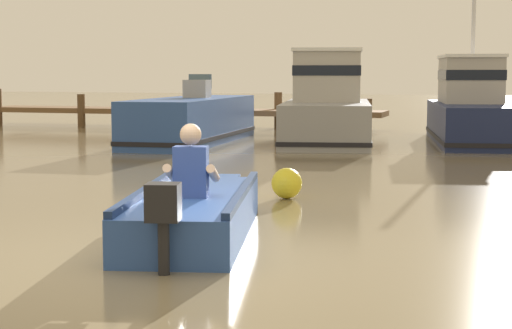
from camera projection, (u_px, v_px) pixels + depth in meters
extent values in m
plane|color=#7A6B4C|center=(170.00, 256.00, 7.78)|extent=(120.00, 120.00, 0.00)
cube|color=brown|center=(179.00, 111.00, 25.97)|extent=(12.86, 1.50, 0.16)
cylinder|color=brown|center=(81.00, 111.00, 26.19)|extent=(0.24, 0.24, 1.04)
cylinder|color=brown|center=(187.00, 109.00, 26.64)|extent=(0.24, 0.24, 1.09)
cylinder|color=brown|center=(278.00, 110.00, 25.75)|extent=(0.24, 0.24, 1.11)
cylinder|color=brown|center=(368.00, 116.00, 23.55)|extent=(0.24, 0.24, 0.98)
cube|color=#2D519E|center=(194.00, 216.00, 8.66)|extent=(1.75, 3.27, 0.44)
cube|color=#2D519E|center=(215.00, 192.00, 10.38)|extent=(0.68, 0.52, 0.42)
cube|color=navy|center=(145.00, 192.00, 8.68)|extent=(0.74, 2.98, 0.08)
cube|color=navy|center=(242.00, 193.00, 8.60)|extent=(0.74, 2.98, 0.08)
cube|color=#3C62B2|center=(192.00, 200.00, 8.54)|extent=(1.05, 0.49, 0.06)
cylinder|color=black|center=(164.00, 243.00, 7.02)|extent=(0.12, 0.12, 0.54)
cube|color=black|center=(163.00, 202.00, 6.98)|extent=(0.33, 0.30, 0.32)
cube|color=#334C99|center=(191.00, 172.00, 8.46)|extent=(0.38, 0.29, 0.52)
sphere|color=beige|center=(191.00, 134.00, 8.42)|extent=(0.22, 0.22, 0.22)
cylinder|color=beige|center=(170.00, 173.00, 8.53)|extent=(0.18, 0.43, 0.23)
cylinder|color=beige|center=(213.00, 173.00, 8.50)|extent=(0.18, 0.43, 0.23)
cube|color=#2D519E|center=(192.00, 120.00, 20.39)|extent=(2.05, 5.93, 1.09)
cube|color=black|center=(192.00, 135.00, 20.43)|extent=(2.09, 5.97, 0.10)
cube|color=#B2ADA3|center=(197.00, 89.00, 20.73)|extent=(0.62, 0.54, 0.44)
cube|color=slate|center=(200.00, 81.00, 20.97)|extent=(0.59, 0.08, 0.36)
cube|color=gray|center=(327.00, 123.00, 20.27)|extent=(2.96, 5.40, 1.00)
cube|color=black|center=(327.00, 136.00, 20.30)|extent=(3.01, 5.45, 0.10)
cube|color=#B2ADA3|center=(328.00, 77.00, 20.60)|extent=(1.96, 2.41, 1.21)
cube|color=black|center=(328.00, 71.00, 20.58)|extent=(2.00, 2.44, 0.24)
cube|color=white|center=(328.00, 50.00, 20.53)|extent=(2.06, 2.53, 0.08)
cube|color=#19234C|center=(471.00, 123.00, 20.37)|extent=(2.66, 5.85, 0.96)
cube|color=black|center=(471.00, 136.00, 20.41)|extent=(2.71, 5.90, 0.10)
cube|color=#B2ADA3|center=(470.00, 80.00, 20.76)|extent=(1.74, 2.56, 1.10)
cube|color=black|center=(470.00, 75.00, 20.75)|extent=(1.77, 2.60, 0.24)
cube|color=white|center=(471.00, 56.00, 20.70)|extent=(1.82, 2.69, 0.08)
cylinder|color=silver|center=(473.00, 51.00, 20.32)|extent=(0.10, 0.10, 2.56)
sphere|color=yellow|center=(287.00, 183.00, 11.31)|extent=(0.42, 0.42, 0.42)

